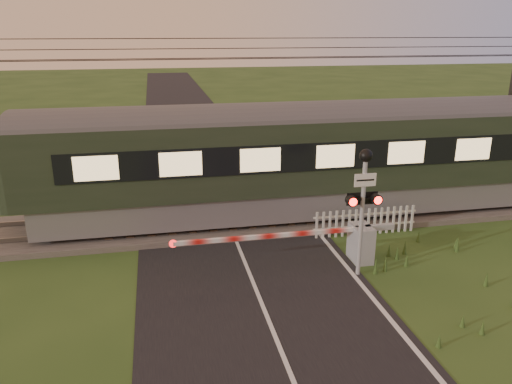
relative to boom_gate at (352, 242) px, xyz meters
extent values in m
plane|color=#2A461A|center=(-3.01, -2.86, -0.60)|extent=(160.00, 160.00, 0.00)
cube|color=black|center=(-3.01, -2.86, -0.59)|extent=(6.00, 140.00, 0.02)
cube|color=#47423D|center=(-3.01, 3.64, -0.54)|extent=(140.00, 3.40, 0.24)
cube|color=slate|center=(-3.01, 2.92, -0.34)|extent=(140.00, 0.08, 0.14)
cube|color=slate|center=(-3.01, 4.36, -0.34)|extent=(140.00, 0.08, 0.14)
cube|color=#2D2116|center=(-3.01, 3.64, -0.41)|extent=(0.24, 2.20, 0.06)
cylinder|color=black|center=(-3.01, 3.34, 4.90)|extent=(120.00, 0.02, 0.02)
cylinder|color=black|center=(-3.01, 3.94, 4.90)|extent=(120.00, 0.02, 0.02)
cylinder|color=black|center=(-3.01, 3.64, 5.50)|extent=(120.00, 0.02, 0.02)
cylinder|color=black|center=(-3.01, 3.64, 5.20)|extent=(120.00, 0.02, 0.02)
cube|color=slate|center=(0.24, 3.64, 0.20)|extent=(18.87, 2.50, 0.94)
cube|color=#212E1E|center=(0.24, 3.64, 1.84)|extent=(19.65, 2.71, 2.34)
cylinder|color=#4C4C4F|center=(0.24, 3.64, 3.01)|extent=(19.65, 0.95, 0.95)
cube|color=#FFD893|center=(0.24, 2.24, 1.96)|extent=(16.90, 0.04, 0.73)
cube|color=gray|center=(0.28, 0.00, -0.07)|extent=(0.53, 0.82, 1.06)
cylinder|color=gray|center=(0.14, 0.00, -0.07)|extent=(0.12, 0.12, 1.06)
cube|color=gray|center=(0.82, 0.00, 0.39)|extent=(0.87, 0.15, 0.15)
cube|color=red|center=(-2.44, 0.00, 0.39)|extent=(5.15, 0.11, 0.11)
cylinder|color=red|center=(-5.01, 0.00, 0.39)|extent=(0.21, 0.04, 0.21)
cylinder|color=gray|center=(-0.12, -0.83, 1.00)|extent=(0.12, 0.12, 3.19)
cube|color=white|center=(-0.12, -0.89, 2.11)|extent=(0.58, 0.03, 0.34)
sphere|color=black|center=(-0.12, -0.83, 2.74)|extent=(0.34, 0.34, 0.34)
cube|color=black|center=(-0.12, -0.83, 1.58)|extent=(0.80, 0.06, 0.06)
cylinder|color=#FF140C|center=(-0.46, -1.01, 1.58)|extent=(0.21, 0.02, 0.21)
cylinder|color=#FF140C|center=(0.22, -1.01, 1.58)|extent=(0.21, 0.02, 0.21)
cube|color=black|center=(-0.12, -0.78, 1.58)|extent=(0.85, 0.02, 0.34)
cube|color=silver|center=(1.18, 1.77, -0.30)|extent=(3.50, 0.04, 0.06)
cube|color=silver|center=(1.18, 1.77, 0.10)|extent=(3.50, 0.04, 0.06)
cube|color=#2D2D30|center=(9.18, 5.94, 2.78)|extent=(0.21, 0.21, 6.75)
camera|label=1|loc=(-5.27, -12.25, 5.77)|focal=35.00mm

